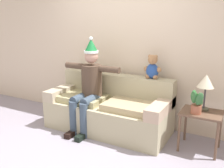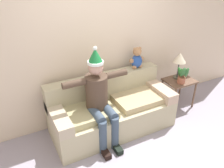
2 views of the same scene
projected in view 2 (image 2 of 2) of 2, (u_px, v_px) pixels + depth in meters
The scene contains 8 objects.
ground_plane at pixel (145, 168), 3.23m from camera, with size 10.00×10.00×0.00m, color #9A93A5.
back_wall at pixel (97, 44), 3.80m from camera, with size 7.00×0.10×2.70m, color beige.
couch at pixel (111, 110), 3.87m from camera, with size 2.02×0.86×0.89m.
person_seated at pixel (99, 97), 3.42m from camera, with size 1.02×0.77×1.54m.
teddy_bear at pixel (137, 59), 3.99m from camera, with size 0.29×0.17×0.38m.
side_table at pixel (179, 84), 4.41m from camera, with size 0.55×0.45×0.57m.
table_lamp at pixel (180, 59), 4.25m from camera, with size 0.24×0.24×0.51m.
potted_plant at pixel (182, 75), 4.18m from camera, with size 0.22×0.25×0.35m.
Camera 2 is at (-1.47, -1.80, 2.57)m, focal length 36.92 mm.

